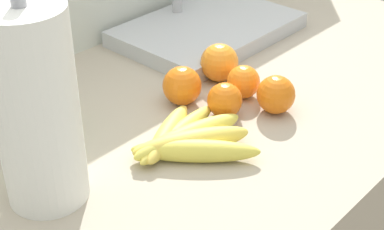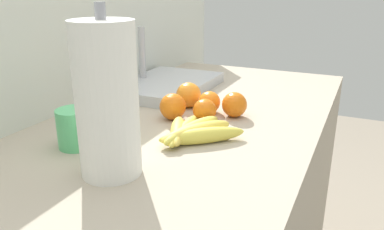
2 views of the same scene
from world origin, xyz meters
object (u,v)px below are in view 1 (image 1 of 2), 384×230
Objects in this scene: orange_front at (276,95)px; orange_center at (225,100)px; mug at (28,115)px; orange_right at (182,86)px; orange_back_left at (243,82)px; paper_towel_roll at (36,109)px; orange_far_right at (219,63)px; sink_basin at (207,28)px; banana_bunch at (186,140)px.

orange_center is (-0.07, 0.06, -0.00)m from orange_front.
orange_front is 0.79× the size of mug.
orange_back_left is at bearing -35.95° from orange_right.
orange_center is at bearing -35.90° from mug.
paper_towel_roll is 0.20m from mug.
mug reaches higher than orange_far_right.
mug is at bearing 64.91° from paper_towel_roll.
paper_towel_roll is at bearing 171.66° from orange_center.
orange_right is 0.35m from paper_towel_roll.
orange_back_left is 0.12m from orange_right.
orange_front is 0.44m from mug.
orange_front is 1.11× the size of orange_center.
orange_front is 0.10m from orange_center.
sink_basin is at bearing 32.24° from orange_right.
orange_center is 0.71× the size of mug.
orange_front is at bearing -36.58° from mug.
sink_basin reaches higher than orange_far_right.
orange_right reaches higher than banana_bunch.
sink_basin reaches higher than orange_front.
mug is (-0.26, 0.11, 0.01)m from orange_right.
orange_center is 0.35m from sink_basin.
orange_front reaches higher than orange_back_left.
orange_right is 0.18× the size of sink_basin.
sink_basin is 4.47× the size of mug.
orange_center is 0.09m from orange_right.
orange_back_left is 0.87× the size of orange_right.
banana_bunch is at bearing -152.58° from orange_far_right.
banana_bunch is 3.38× the size of orange_center.
banana_bunch is 2.41× the size of mug.
orange_center is 0.35m from mug.
orange_far_right is 1.04× the size of orange_right.
orange_far_right is (0.02, 0.08, 0.01)m from orange_back_left.
orange_right is (-0.09, 0.15, 0.00)m from orange_front.
banana_bunch is 0.21m from orange_back_left.
orange_center is at bearing -8.34° from paper_towel_roll.
mug is at bearing 164.27° from orange_far_right.
mug is (-0.36, 0.18, 0.01)m from orange_back_left.
orange_front is at bearing -99.11° from orange_far_right.
orange_right is (-0.10, 0.07, 0.00)m from orange_back_left.
banana_bunch is at bearing 168.96° from orange_front.
orange_far_right reaches higher than orange_back_left.
paper_towel_roll reaches higher than orange_front.
orange_center is at bearing 140.94° from orange_front.
mug is at bearing -174.42° from sink_basin.
orange_right is at bearing 102.04° from orange_center.
mug reaches higher than banana_bunch.
orange_front is 0.36m from sink_basin.
orange_back_left is 0.29m from sink_basin.
sink_basin reaches higher than orange_right.
orange_center is 0.20× the size of paper_towel_roll.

